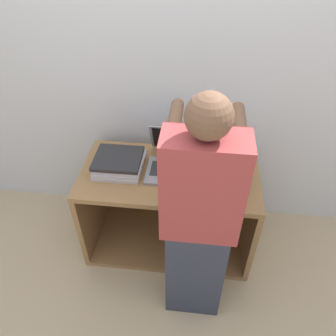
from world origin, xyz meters
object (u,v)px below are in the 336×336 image
Objects in this scene: laptop_stack_left at (119,163)px; laptop_stack_right at (222,171)px; laptop_open at (171,160)px; person at (199,225)px.

laptop_stack_left and laptop_stack_right have the same top height.
laptop_open is 0.34m from laptop_stack_right.
person is (0.21, -0.54, 0.01)m from laptop_open.
laptop_stack_right is (0.67, -0.00, 0.00)m from laptop_stack_left.
laptop_stack_right is 0.21× the size of person.
laptop_open is at bearing 169.24° from laptop_stack_right.
person is (0.55, -0.48, 0.01)m from laptop_stack_left.
person is at bearing -105.06° from laptop_stack_right.
person reaches higher than laptop_stack_right.
laptop_stack_right is (0.34, -0.06, -0.00)m from laptop_open.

